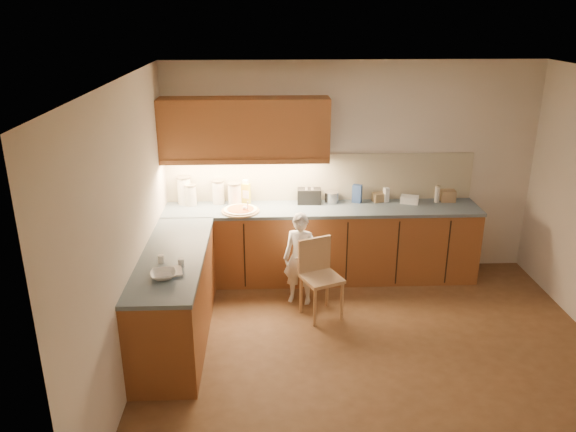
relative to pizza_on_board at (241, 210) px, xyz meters
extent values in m
plane|color=brown|center=(1.34, -1.58, -0.94)|extent=(4.50, 4.50, 0.00)
cube|color=beige|center=(1.34, 0.42, 0.36)|extent=(4.50, 0.04, 2.60)
cube|color=beige|center=(1.34, -3.58, 0.36)|extent=(4.50, 0.04, 2.60)
cube|color=beige|center=(-0.91, -1.58, 0.36)|extent=(0.04, 4.00, 2.60)
cube|color=white|center=(1.34, -1.58, 1.66)|extent=(4.50, 4.00, 0.04)
cube|color=brown|center=(0.96, 0.12, -0.50)|extent=(3.75, 0.60, 0.88)
cube|color=brown|center=(-0.61, -1.18, -0.50)|extent=(0.60, 2.00, 0.88)
cube|color=#495B69|center=(0.96, 0.12, -0.04)|extent=(3.77, 0.62, 0.04)
cube|color=#495B69|center=(-0.61, -1.18, -0.04)|extent=(0.62, 2.02, 0.04)
cube|color=black|center=(-0.56, -0.18, -0.50)|extent=(0.02, 0.01, 0.80)
cube|color=black|center=(0.04, -0.18, -0.50)|extent=(0.02, 0.01, 0.80)
cube|color=black|center=(0.64, -0.18, -0.50)|extent=(0.02, 0.01, 0.80)
cube|color=black|center=(1.24, -0.18, -0.50)|extent=(0.02, 0.01, 0.80)
cube|color=black|center=(1.84, -0.18, -0.50)|extent=(0.02, 0.01, 0.80)
cube|color=black|center=(2.44, -0.18, -0.50)|extent=(0.02, 0.01, 0.80)
cube|color=#B8AF8F|center=(0.96, 0.41, 0.27)|extent=(3.75, 0.02, 0.58)
cube|color=brown|center=(0.06, 0.25, 0.91)|extent=(1.95, 0.35, 0.70)
cube|color=brown|center=(0.06, 0.07, 0.56)|extent=(1.95, 0.02, 0.06)
cylinder|color=tan|center=(0.00, 0.00, -0.01)|extent=(0.44, 0.44, 0.02)
cylinder|color=beige|center=(0.00, 0.00, 0.01)|extent=(0.39, 0.39, 0.02)
cylinder|color=#C54B1A|center=(0.00, 0.00, 0.02)|extent=(0.31, 0.31, 0.01)
sphere|color=white|center=(0.05, -0.03, 0.04)|extent=(0.06, 0.06, 0.06)
cylinder|color=white|center=(0.09, -0.09, 0.07)|extent=(0.02, 0.10, 0.18)
imported|color=white|center=(0.67, -0.49, -0.41)|extent=(0.44, 0.35, 1.06)
cylinder|color=tan|center=(0.79, -1.03, -0.72)|extent=(0.03, 0.03, 0.43)
cylinder|color=tan|center=(1.09, -0.91, -0.72)|extent=(0.03, 0.03, 0.43)
cylinder|color=tan|center=(0.66, -0.73, -0.72)|extent=(0.03, 0.03, 0.43)
cylinder|color=tan|center=(0.96, -0.61, -0.72)|extent=(0.03, 0.03, 0.43)
cube|color=tan|center=(0.88, -0.82, -0.49)|extent=(0.50, 0.50, 0.04)
cube|color=tan|center=(0.81, -0.66, -0.28)|extent=(0.37, 0.18, 0.38)
imported|color=white|center=(-0.61, -1.69, 0.01)|extent=(0.27, 0.27, 0.06)
cylinder|color=white|center=(-0.69, 0.32, 0.14)|extent=(0.16, 0.16, 0.32)
cylinder|color=gray|center=(-0.69, 0.32, 0.31)|extent=(0.17, 0.17, 0.02)
cylinder|color=beige|center=(-0.61, 0.27, 0.10)|extent=(0.14, 0.14, 0.24)
cylinder|color=tan|center=(-0.61, 0.27, 0.23)|extent=(0.15, 0.15, 0.02)
cylinder|color=silver|center=(-0.28, 0.32, 0.12)|extent=(0.15, 0.15, 0.27)
cylinder|color=gray|center=(-0.28, 0.32, 0.26)|extent=(0.16, 0.16, 0.02)
cylinder|color=silver|center=(-0.08, 0.27, 0.11)|extent=(0.16, 0.16, 0.25)
cylinder|color=tan|center=(-0.08, 0.27, 0.24)|extent=(0.17, 0.17, 0.02)
cube|color=gold|center=(0.05, 0.30, 0.11)|extent=(0.12, 0.10, 0.25)
cube|color=silver|center=(0.05, 0.30, 0.26)|extent=(0.08, 0.07, 0.05)
cube|color=black|center=(0.82, 0.28, 0.07)|extent=(0.29, 0.17, 0.18)
cube|color=#BBBAC0|center=(0.79, 0.28, 0.17)|extent=(0.04, 0.12, 0.00)
cube|color=#BBBAC0|center=(0.86, 0.27, 0.17)|extent=(0.04, 0.12, 0.00)
cylinder|color=#AAAAAE|center=(1.10, 0.29, 0.04)|extent=(0.17, 0.17, 0.13)
cylinder|color=#AAAAAE|center=(1.10, 0.29, 0.11)|extent=(0.18, 0.18, 0.01)
cube|color=#2F4D8E|center=(1.41, 0.29, 0.09)|extent=(0.13, 0.11, 0.22)
cube|color=tan|center=(1.68, 0.31, 0.03)|extent=(0.17, 0.14, 0.11)
cube|color=white|center=(1.77, 0.29, 0.07)|extent=(0.07, 0.07, 0.18)
cube|color=white|center=(2.05, 0.24, 0.02)|extent=(0.25, 0.21, 0.09)
cylinder|color=beige|center=(2.39, 0.26, 0.08)|extent=(0.06, 0.06, 0.20)
cylinder|color=gray|center=(2.39, 0.26, 0.18)|extent=(0.07, 0.07, 0.01)
cube|color=#9E7C55|center=(2.53, 0.29, 0.05)|extent=(0.19, 0.15, 0.14)
cube|color=silver|center=(-0.60, -1.59, -0.01)|extent=(0.30, 0.26, 0.02)
cylinder|color=silver|center=(-0.69, -1.37, 0.02)|extent=(0.06, 0.06, 0.08)
cylinder|color=white|center=(-0.49, -1.45, 0.02)|extent=(0.06, 0.06, 0.07)
camera|label=1|loc=(0.30, -6.17, 2.20)|focal=35.00mm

